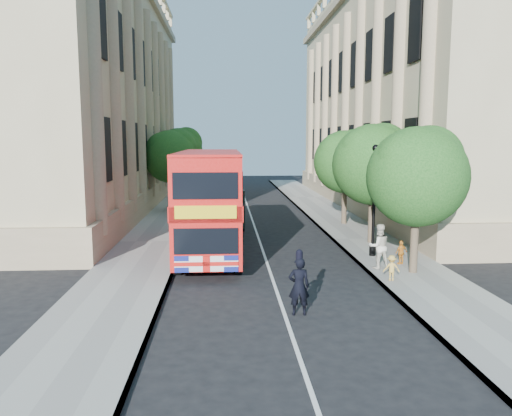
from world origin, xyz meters
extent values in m
plane|color=black|center=(0.00, 0.00, 0.00)|extent=(120.00, 120.00, 0.00)
cube|color=gray|center=(5.75, 10.00, 0.06)|extent=(3.50, 80.00, 0.12)
cube|color=gray|center=(-5.75, 10.00, 0.06)|extent=(3.50, 80.00, 0.12)
cube|color=tan|center=(13.80, 24.00, 9.00)|extent=(12.00, 38.00, 18.00)
cube|color=tan|center=(-13.80, 24.00, 9.00)|extent=(12.00, 38.00, 18.00)
cylinder|color=#473828|center=(5.80, 3.00, 1.43)|extent=(0.32, 0.32, 2.86)
sphere|color=#174517|center=(5.80, 3.00, 4.03)|extent=(4.00, 4.00, 4.00)
sphere|color=#174517|center=(6.40, 3.40, 4.68)|extent=(2.80, 2.80, 2.80)
sphere|color=#174517|center=(5.30, 2.70, 4.55)|extent=(2.60, 2.60, 2.60)
cylinder|color=#473828|center=(5.80, 9.00, 1.50)|extent=(0.32, 0.32, 2.99)
sphere|color=#174517|center=(5.80, 9.00, 4.22)|extent=(4.20, 4.20, 4.20)
sphere|color=#174517|center=(6.40, 9.40, 4.90)|extent=(2.94, 2.94, 2.94)
sphere|color=#174517|center=(5.30, 8.70, 4.76)|extent=(2.73, 2.73, 2.73)
cylinder|color=#473828|center=(5.80, 15.00, 1.45)|extent=(0.32, 0.32, 2.90)
sphere|color=#174517|center=(5.80, 15.00, 4.09)|extent=(4.00, 4.00, 4.00)
sphere|color=#174517|center=(6.40, 15.40, 4.75)|extent=(2.80, 2.80, 2.80)
sphere|color=#174517|center=(5.30, 14.70, 4.62)|extent=(2.60, 2.60, 2.60)
cylinder|color=#473828|center=(-6.00, 22.00, 1.50)|extent=(0.32, 0.32, 2.99)
sphere|color=#174517|center=(-6.00, 22.00, 4.22)|extent=(4.00, 4.00, 4.00)
sphere|color=#174517|center=(-5.40, 22.40, 4.90)|extent=(2.80, 2.80, 2.80)
sphere|color=#174517|center=(-6.50, 21.70, 4.76)|extent=(2.60, 2.60, 2.60)
cylinder|color=#473828|center=(-6.00, 30.00, 1.58)|extent=(0.32, 0.32, 3.17)
sphere|color=#174517|center=(-6.00, 30.00, 4.46)|extent=(4.20, 4.20, 4.20)
sphere|color=#174517|center=(-5.40, 30.40, 5.18)|extent=(2.94, 2.94, 2.94)
sphere|color=#174517|center=(-6.50, 29.70, 5.04)|extent=(2.73, 2.73, 2.73)
cylinder|color=black|center=(5.00, 6.00, 0.37)|extent=(0.30, 0.30, 0.50)
cylinder|color=black|center=(5.00, 6.00, 2.62)|extent=(0.14, 0.14, 5.00)
sphere|color=black|center=(5.00, 6.00, 5.12)|extent=(0.32, 0.32, 0.32)
cube|color=red|center=(-2.57, 7.33, 2.67)|extent=(2.78, 10.47, 4.35)
cube|color=black|center=(-2.57, 7.33, 1.71)|extent=(2.84, 9.81, 0.99)
cube|color=black|center=(-2.57, 7.33, 3.80)|extent=(2.84, 9.81, 0.99)
cube|color=yellow|center=(-2.58, 2.09, 2.81)|extent=(2.31, 0.09, 0.50)
cylinder|color=black|center=(-3.83, 3.64, 0.55)|extent=(0.31, 1.10, 1.10)
cylinder|color=black|center=(-1.34, 3.63, 0.55)|extent=(0.31, 1.10, 1.10)
cylinder|color=black|center=(-3.81, 10.80, 0.55)|extent=(0.31, 1.10, 1.10)
cylinder|color=black|center=(-1.32, 10.80, 0.55)|extent=(0.31, 1.10, 1.10)
cube|color=black|center=(-1.81, 13.20, 1.43)|extent=(2.19, 1.99, 2.23)
cube|color=black|center=(-1.78, 12.29, 1.70)|extent=(1.92, 0.17, 0.74)
cube|color=black|center=(-1.89, 15.53, 1.65)|extent=(2.25, 3.47, 2.66)
cube|color=black|center=(-1.87, 14.89, 0.37)|extent=(2.09, 5.17, 0.27)
cylinder|color=black|center=(-2.76, 13.06, 0.43)|extent=(0.26, 0.86, 0.85)
cylinder|color=black|center=(-0.85, 13.12, 0.43)|extent=(0.26, 0.86, 0.85)
cylinder|color=black|center=(-2.89, 16.56, 0.43)|extent=(0.26, 0.86, 0.85)
cylinder|color=black|center=(-0.97, 16.63, 0.43)|extent=(0.26, 0.86, 0.85)
imported|color=black|center=(0.44, -1.35, 0.93)|extent=(0.68, 0.45, 1.85)
imported|color=silver|center=(4.57, 3.72, 1.06)|extent=(0.98, 0.79, 1.88)
imported|color=orange|center=(5.76, 4.32, 0.64)|extent=(0.66, 0.48, 1.04)
imported|color=gold|center=(4.50, 1.86, 0.61)|extent=(0.67, 0.43, 0.99)
camera|label=1|loc=(-1.85, -16.42, 5.50)|focal=35.00mm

